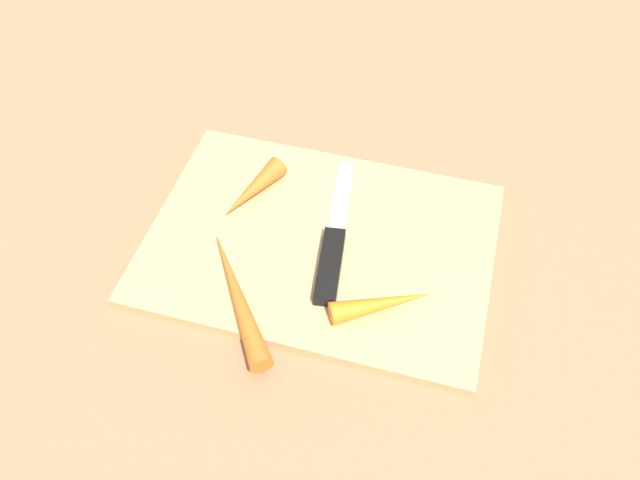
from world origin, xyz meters
TOP-DOWN VIEW (x-y plane):
  - ground_plane at (0.00, 0.00)m, footprint 1.40×1.40m
  - cutting_board at (0.00, 0.00)m, footprint 0.36×0.26m
  - knife at (0.02, -0.02)m, footprint 0.05×0.20m
  - carrot_shortest at (-0.09, 0.04)m, footprint 0.06×0.09m
  - carrot_longest at (-0.06, -0.10)m, footprint 0.11×0.15m
  - carrot_medium at (0.08, -0.07)m, footprint 0.10×0.07m

SIDE VIEW (x-z plane):
  - ground_plane at x=0.00m, z-range 0.00..0.00m
  - cutting_board at x=0.00m, z-range 0.00..0.01m
  - knife at x=0.02m, z-range 0.01..0.02m
  - carrot_longest at x=-0.06m, z-range 0.01..0.03m
  - carrot_medium at x=0.08m, z-range 0.01..0.03m
  - carrot_shortest at x=-0.09m, z-range 0.01..0.04m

